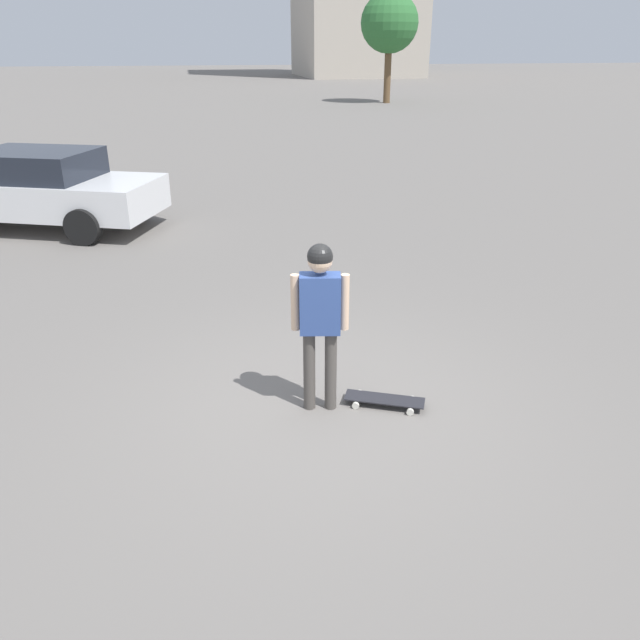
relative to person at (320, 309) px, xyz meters
name	(u,v)px	position (x,y,z in m)	size (l,w,h in m)	color
ground_plane	(320,407)	(0.00, 0.00, -1.06)	(220.00, 220.00, 0.00)	slate
person	(320,309)	(0.00, 0.00, 0.00)	(0.53, 0.27, 1.67)	#4C4742
skateboard	(384,400)	(-0.63, 0.10, -0.99)	(0.80, 0.51, 0.08)	#232328
car_parked_near	(35,188)	(4.02, -7.56, -0.29)	(5.08, 3.46, 1.47)	silver
tree_distant	(390,23)	(-10.93, -33.29, 3.33)	(3.36, 3.36, 6.11)	brown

